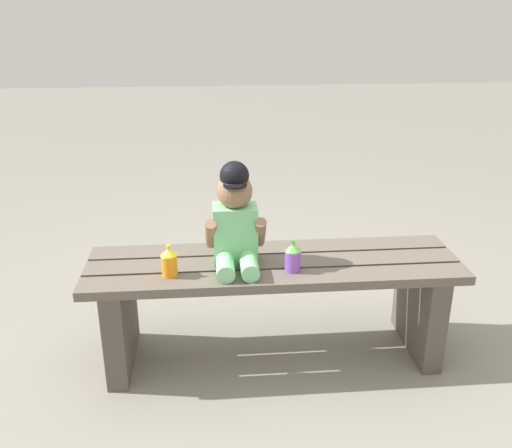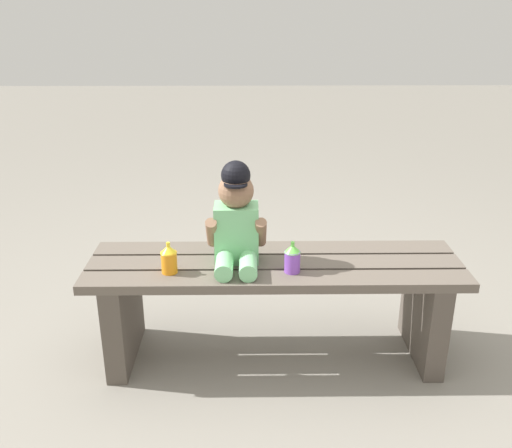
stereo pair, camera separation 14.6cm
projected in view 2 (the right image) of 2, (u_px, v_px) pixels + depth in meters
The scene contains 5 objects.
ground_plane at pixel (274, 354), 2.38m from camera, with size 16.00×16.00×0.00m, color gray.
park_bench at pixel (274, 293), 2.28m from camera, with size 1.47×0.40×0.43m.
child_figure at pixel (236, 220), 2.16m from camera, with size 0.23×0.27×0.40m.
sippy_cup_left at pixel (169, 258), 2.12m from camera, with size 0.06×0.06×0.12m.
sippy_cup_right at pixel (292, 258), 2.12m from camera, with size 0.06×0.06×0.12m.
Camera 2 is at (-0.10, -2.01, 1.39)m, focal length 39.61 mm.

